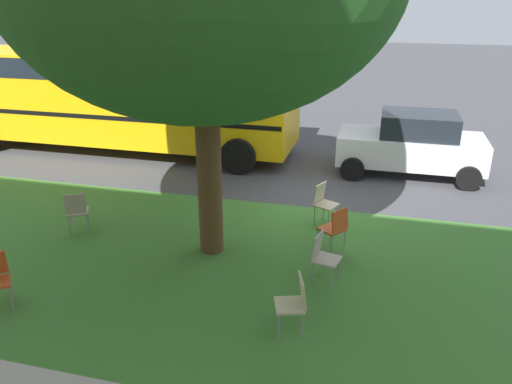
% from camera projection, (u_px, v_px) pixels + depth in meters
% --- Properties ---
extents(ground, '(80.00, 80.00, 0.00)m').
position_uv_depth(ground, '(313.00, 204.00, 11.45)').
color(ground, '#424247').
extents(grass_verge, '(48.00, 6.00, 0.01)m').
position_uv_depth(grass_verge, '(285.00, 276.00, 8.57)').
color(grass_verge, '#3D752D').
rests_on(grass_verge, ground).
extents(chair_0, '(0.58, 0.58, 0.88)m').
position_uv_depth(chair_0, '(335.00, 226.00, 9.19)').
color(chair_0, '#C64C1E').
rests_on(chair_0, ground).
extents(chair_1, '(0.50, 0.50, 0.88)m').
position_uv_depth(chair_1, '(323.00, 254.00, 8.21)').
color(chair_1, '#ADA393').
rests_on(chair_1, ground).
extents(chair_2, '(0.55, 0.54, 0.88)m').
position_uv_depth(chair_2, '(324.00, 201.00, 10.32)').
color(chair_2, beige).
rests_on(chair_2, ground).
extents(chair_3, '(0.56, 0.57, 0.88)m').
position_uv_depth(chair_3, '(77.00, 210.00, 9.90)').
color(chair_3, '#ADA393').
rests_on(chair_3, ground).
extents(chair_4, '(0.53, 0.52, 0.88)m').
position_uv_depth(chair_4, '(295.00, 300.00, 7.00)').
color(chair_4, beige).
rests_on(chair_4, ground).
extents(parked_car, '(3.70, 1.92, 1.65)m').
position_uv_depth(parked_car, '(412.00, 144.00, 13.05)').
color(parked_car, silver).
rests_on(parked_car, ground).
extents(school_bus, '(10.40, 2.80, 2.88)m').
position_uv_depth(school_bus, '(120.00, 92.00, 14.78)').
color(school_bus, yellow).
rests_on(school_bus, ground).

